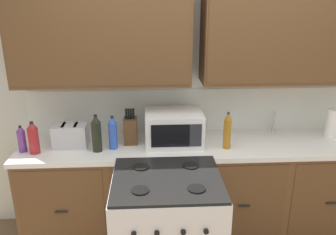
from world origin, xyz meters
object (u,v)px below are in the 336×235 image
Objects in this scene: paper_towel_roll at (332,123)px; toaster at (70,135)px; microwave at (174,128)px; bottle_dark at (97,134)px; bottle_blue at (113,133)px; knife_block at (130,130)px; bottle_red at (33,138)px; bottle_violet at (22,139)px; bottle_amber at (227,131)px; stove_range at (167,235)px.

toaster is at bearing -178.39° from paper_towel_roll.
bottle_dark reaches higher than microwave.
bottle_dark is at bearing -161.68° from bottle_blue.
knife_block reaches higher than bottle_red.
paper_towel_roll is 2.65m from bottle_violet.
bottle_amber is at bearing 0.36° from bottle_red.
bottle_blue is 0.94m from bottle_amber.
paper_towel_roll is at bearing 0.80° from knife_block.
bottle_amber is at bearing -5.14° from toaster.
toaster is at bearing 153.89° from bottle_dark.
microwave is 0.87m from toaster.
bottle_dark is (-0.26, -0.15, 0.04)m from knife_block.
knife_block is 1.00× the size of bottle_dark.
bottle_dark reaches higher than paper_towel_roll.
bottle_red is (-0.62, -0.05, -0.01)m from bottle_blue.
bottle_red is (-1.56, -0.01, -0.02)m from bottle_amber.
bottle_amber reaches higher than bottle_red.
paper_towel_roll is at bearing 1.61° from toaster.
bottle_blue is 0.73m from bottle_violet.
toaster is at bearing 174.86° from bottle_amber.
toaster is 0.90× the size of bottle_dark.
bottle_blue is 0.91× the size of bottle_dark.
microwave is 1.80× the size of bottle_red.
bottle_violet is at bearing 162.05° from bottle_red.
knife_block is (-0.28, 0.68, 0.56)m from stove_range.
microwave is 0.51m from bottle_blue.
bottle_red reaches higher than stove_range.
bottle_violet is (-0.73, -0.02, -0.03)m from bottle_blue.
toaster is (-0.78, 0.64, 0.54)m from stove_range.
bottle_amber is at bearing -2.61° from bottle_blue.
knife_block is 1.09× the size of bottle_blue.
bottle_dark reaches higher than stove_range.
stove_range is 0.88m from microwave.
stove_range is at bearing -44.02° from bottle_dark.
bottle_red is (-0.76, -0.17, 0.02)m from knife_block.
bottle_violet is at bearing 177.78° from bottle_dark.
stove_range is 0.92m from knife_block.
knife_block reaches higher than microwave.
toaster is at bearing -175.51° from knife_block.
toaster is at bearing 14.05° from bottle_violet.
bottle_amber is at bearing -169.56° from paper_towel_roll.
toaster is 0.29m from bottle_red.
bottle_blue reaches higher than microwave.
bottle_amber is 1.41× the size of bottle_violet.
paper_towel_roll is at bearing 2.10° from microwave.
bottle_red is (-1.13, -0.14, -0.01)m from microwave.
stove_range is 0.96m from bottle_dark.
stove_range is 0.91m from bottle_blue.
microwave is at bearing 11.45° from bottle_dark.
bottle_red is at bearing -167.72° from knife_block.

